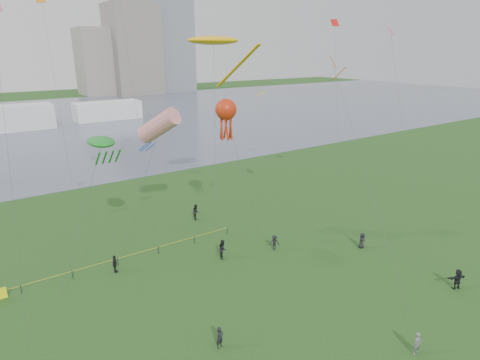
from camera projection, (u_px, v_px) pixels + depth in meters
ground_plane at (314, 314)px, 30.33m from camera, size 400.00×400.00×0.00m
lake at (55, 123)px, 109.01m from camera, size 400.00×120.00×0.08m
building_mid at (133, 50)px, 176.44m from camera, size 20.00×20.00×38.00m
building_low at (98, 62)px, 175.24m from camera, size 16.00×18.00×28.00m
pavilion_left at (4, 119)px, 97.75m from camera, size 22.00×8.00×6.00m
pavilion_right at (108, 111)px, 114.13m from camera, size 18.00×7.00×5.00m
fence at (46, 281)px, 33.69m from camera, size 24.07×0.07×1.05m
kite_flyer at (417, 343)px, 26.16m from camera, size 0.61×0.42×1.61m
spectator_a at (223, 249)px, 38.30m from camera, size 1.05×1.13×1.86m
spectator_b at (274, 243)px, 39.86m from camera, size 1.16×1.07×1.56m
spectator_c at (115, 264)px, 35.81m from camera, size 0.83×1.04×1.66m
spectator_d at (362, 240)px, 40.27m from camera, size 0.80×0.53×1.61m
spectator_e at (458, 279)px, 33.33m from camera, size 1.73×1.09×1.78m
spectator_f at (220, 337)px, 26.73m from camera, size 0.65×0.52×1.57m
spectator_g at (196, 212)px, 47.09m from camera, size 0.96×1.08×1.84m
kite_stingray at (214, 41)px, 39.69m from camera, size 6.80×10.22×20.39m
kite_windsock at (159, 126)px, 38.54m from camera, size 6.50×5.10×13.99m
kite_creature at (101, 142)px, 33.79m from camera, size 6.27×4.41×12.05m
kite_octopus at (226, 110)px, 37.91m from camera, size 3.78×3.25×14.70m
kite_delta at (337, 75)px, 36.65m from camera, size 4.38×13.73×18.57m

